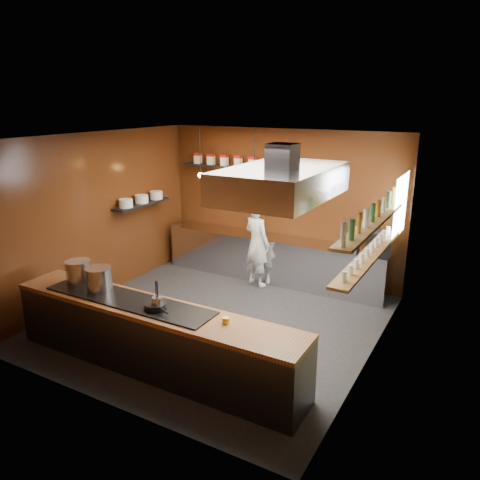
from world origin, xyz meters
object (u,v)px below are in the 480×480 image
Objects in this scene: extractor_hood at (282,182)px; stockpot_large at (79,272)px; espresso_machine at (379,243)px; stockpot_small at (99,279)px; chef at (257,244)px.

stockpot_large is at bearing -157.60° from extractor_hood.
extractor_hood is at bearing -119.78° from espresso_machine.
extractor_hood reaches higher than stockpot_small.
extractor_hood is 5.50× the size of stockpot_small.
extractor_hood is 2.89m from stockpot_small.
espresso_machine is at bearing 46.26° from stockpot_large.
extractor_hood is 2.98m from espresso_machine.
extractor_hood is 3.24m from stockpot_large.
stockpot_small is at bearing -6.05° from stockpot_large.
chef reaches higher than espresso_machine.
chef is (0.78, 3.35, -0.26)m from stockpot_small.
stockpot_large is 5.03m from espresso_machine.
chef is (-1.47, 2.19, -1.66)m from extractor_hood.
extractor_hood is at bearing 27.36° from stockpot_small.
extractor_hood is 1.18× the size of chef.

